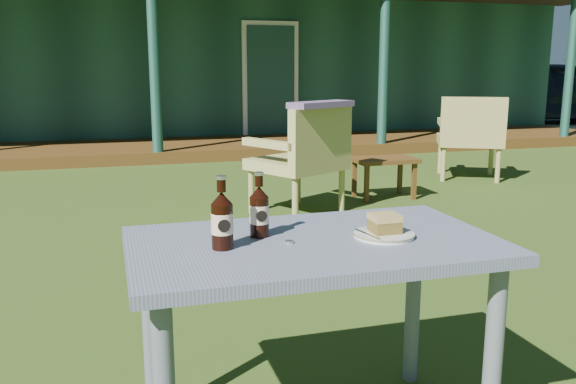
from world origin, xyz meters
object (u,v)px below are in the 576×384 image
object	(u,v)px
plate	(384,234)
armchair_left	(304,154)
cake_slice	(385,223)
side_table	(384,164)
cafe_table	(314,269)
cola_bottle_far	(222,220)
cola_bottle_near	(259,211)
armchair_right	(471,133)
car_near	(557,91)

from	to	relation	value
plate	armchair_left	bearing A→B (deg)	76.61
cake_slice	side_table	world-z (taller)	cake_slice
cafe_table	cola_bottle_far	bearing A→B (deg)	-177.56
cola_bottle_near	armchair_right	size ratio (longest dim) A/B	0.23
plate	cola_bottle_near	xyz separation A→B (m)	(-0.40, 0.12, 0.08)
plate	armchair_right	world-z (taller)	armchair_right
plate	cola_bottle_near	size ratio (longest dim) A/B	0.94
armchair_right	side_table	distance (m)	1.54
cola_bottle_far	armchair_left	world-z (taller)	cola_bottle_far
cafe_table	cola_bottle_near	xyz separation A→B (m)	(-0.16, 0.09, 0.19)
plate	armchair_left	size ratio (longest dim) A/B	0.22
side_table	car_near	bearing A→B (deg)	41.00
plate	cake_slice	xyz separation A→B (m)	(0.00, 0.01, 0.04)
plate	armchair_left	world-z (taller)	armchair_left
cafe_table	armchair_left	world-z (taller)	armchair_left
cola_bottle_far	side_table	distance (m)	4.25
car_near	armchair_left	xyz separation A→B (m)	(-8.19, -6.70, -0.19)
armchair_right	car_near	bearing A→B (deg)	43.87
cafe_table	plate	bearing A→B (deg)	-8.21
cake_slice	armchair_right	size ratio (longest dim) A/B	0.10
cola_bottle_near	cola_bottle_far	bearing A→B (deg)	-144.46
cake_slice	armchair_right	bearing A→B (deg)	53.97
cola_bottle_near	cola_bottle_far	world-z (taller)	cola_bottle_far
cake_slice	cola_bottle_near	size ratio (longest dim) A/B	0.42
cola_bottle_near	armchair_right	bearing A→B (deg)	49.81
side_table	cafe_table	bearing A→B (deg)	-118.71
cafe_table	side_table	distance (m)	4.07
cafe_table	armchair_right	world-z (taller)	armchair_right
cola_bottle_far	armchair_right	world-z (taller)	cola_bottle_far
cola_bottle_near	car_near	bearing A→B (deg)	46.24
car_near	armchair_right	distance (m)	8.12
cafe_table	side_table	size ratio (longest dim) A/B	2.00
plate	cake_slice	size ratio (longest dim) A/B	2.22
cola_bottle_far	side_table	world-z (taller)	cola_bottle_far
cake_slice	armchair_right	xyz separation A→B (m)	(3.09, 4.25, -0.23)
car_near	side_table	bearing A→B (deg)	151.11
car_near	cake_slice	size ratio (longest dim) A/B	45.94
plate	side_table	distance (m)	4.00
cafe_table	armchair_right	xyz separation A→B (m)	(3.33, 4.22, -0.09)
car_near	armchair_left	size ratio (longest dim) A/B	4.48
plate	armchair_left	xyz separation A→B (m)	(0.76, 3.19, -0.20)
cola_bottle_near	cola_bottle_far	size ratio (longest dim) A/B	0.94
armchair_left	cola_bottle_near	bearing A→B (deg)	-110.66
car_near	cafe_table	distance (m)	13.47
cafe_table	plate	world-z (taller)	plate
armchair_right	cake_slice	bearing A→B (deg)	-126.03
armchair_right	plate	bearing A→B (deg)	-126.02
car_near	armchair_right	bearing A→B (deg)	153.97
car_near	cola_bottle_far	size ratio (longest dim) A/B	18.34
cola_bottle_near	cola_bottle_far	distance (m)	0.18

